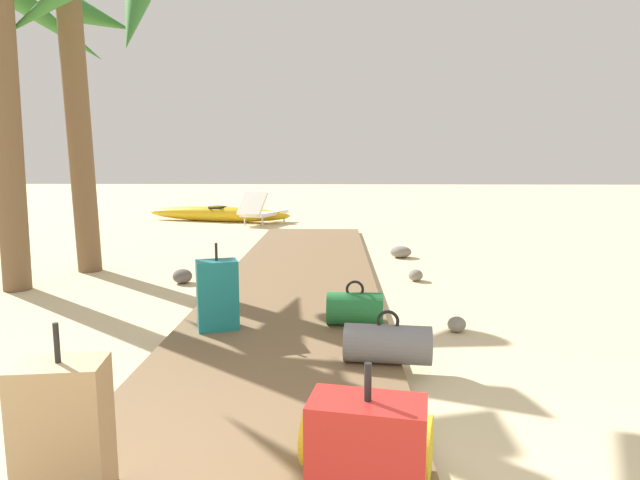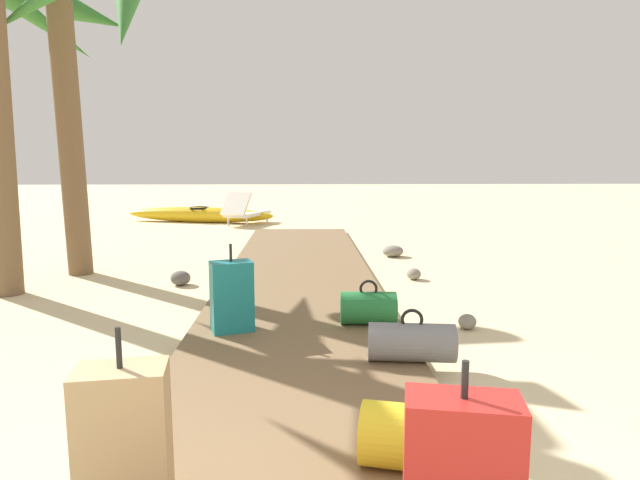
{
  "view_description": "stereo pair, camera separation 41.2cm",
  "coord_description": "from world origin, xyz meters",
  "px_view_note": "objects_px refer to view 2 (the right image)",
  "views": [
    {
      "loc": [
        0.46,
        -0.78,
        1.53
      ],
      "look_at": [
        0.27,
        5.86,
        0.55
      ],
      "focal_mm": 30.21,
      "sensor_mm": 36.0,
      "label": 1
    },
    {
      "loc": [
        0.05,
        -0.78,
        1.53
      ],
      "look_at": [
        0.27,
        5.86,
        0.55
      ],
      "focal_mm": 30.21,
      "sensor_mm": 36.0,
      "label": 2
    }
  ],
  "objects_px": {
    "suitcase_tan": "(124,438)",
    "duffel_bag_yellow": "(423,438)",
    "suitcase_teal": "(232,296)",
    "kayak": "(200,215)",
    "duffel_bag_green": "(368,308)",
    "lounge_chair": "(245,211)",
    "palm_tree_near_left": "(62,48)",
    "duffel_bag_grey": "(411,342)"
  },
  "relations": [
    {
      "from": "suitcase_tan",
      "to": "duffel_bag_yellow",
      "type": "xyz_separation_m",
      "value": [
        1.31,
        0.24,
        -0.15
      ]
    },
    {
      "from": "suitcase_tan",
      "to": "suitcase_teal",
      "type": "bearing_deg",
      "value": 86.61
    },
    {
      "from": "duffel_bag_yellow",
      "to": "kayak",
      "type": "xyz_separation_m",
      "value": [
        -3.14,
        11.15,
        -0.04
      ]
    },
    {
      "from": "suitcase_tan",
      "to": "duffel_bag_yellow",
      "type": "relative_size",
      "value": 1.22
    },
    {
      "from": "suitcase_teal",
      "to": "duffel_bag_green",
      "type": "bearing_deg",
      "value": 7.26
    },
    {
      "from": "suitcase_tan",
      "to": "duffel_bag_green",
      "type": "distance_m",
      "value": 2.87
    },
    {
      "from": "suitcase_teal",
      "to": "lounge_chair",
      "type": "bearing_deg",
      "value": 95.15
    },
    {
      "from": "duffel_bag_yellow",
      "to": "palm_tree_near_left",
      "type": "relative_size",
      "value": 0.16
    },
    {
      "from": "palm_tree_near_left",
      "to": "duffel_bag_grey",
      "type": "bearing_deg",
      "value": -42.21
    },
    {
      "from": "lounge_chair",
      "to": "duffel_bag_green",
      "type": "bearing_deg",
      "value": -76.69
    },
    {
      "from": "duffel_bag_yellow",
      "to": "lounge_chair",
      "type": "bearing_deg",
      "value": 100.37
    },
    {
      "from": "suitcase_teal",
      "to": "kayak",
      "type": "xyz_separation_m",
      "value": [
        -1.96,
        9.0,
        -0.19
      ]
    },
    {
      "from": "suitcase_tan",
      "to": "suitcase_teal",
      "type": "height_order",
      "value": "suitcase_tan"
    },
    {
      "from": "duffel_bag_yellow",
      "to": "lounge_chair",
      "type": "height_order",
      "value": "lounge_chair"
    },
    {
      "from": "suitcase_tan",
      "to": "kayak",
      "type": "relative_size",
      "value": 0.2
    },
    {
      "from": "duffel_bag_yellow",
      "to": "lounge_chair",
      "type": "relative_size",
      "value": 0.39
    },
    {
      "from": "palm_tree_near_left",
      "to": "kayak",
      "type": "bearing_deg",
      "value": 85.64
    },
    {
      "from": "palm_tree_near_left",
      "to": "lounge_chair",
      "type": "height_order",
      "value": "palm_tree_near_left"
    },
    {
      "from": "suitcase_teal",
      "to": "lounge_chair",
      "type": "relative_size",
      "value": 0.46
    },
    {
      "from": "lounge_chair",
      "to": "palm_tree_near_left",
      "type": "bearing_deg",
      "value": -106.52
    },
    {
      "from": "palm_tree_near_left",
      "to": "duffel_bag_green",
      "type": "bearing_deg",
      "value": -35.31
    },
    {
      "from": "duffel_bag_yellow",
      "to": "palm_tree_near_left",
      "type": "height_order",
      "value": "palm_tree_near_left"
    },
    {
      "from": "suitcase_tan",
      "to": "suitcase_teal",
      "type": "distance_m",
      "value": 2.39
    },
    {
      "from": "duffel_bag_grey",
      "to": "palm_tree_near_left",
      "type": "bearing_deg",
      "value": 137.79
    },
    {
      "from": "duffel_bag_grey",
      "to": "suitcase_teal",
      "type": "distance_m",
      "value": 1.6
    },
    {
      "from": "kayak",
      "to": "duffel_bag_yellow",
      "type": "bearing_deg",
      "value": -74.28
    },
    {
      "from": "suitcase_tan",
      "to": "duffel_bag_grey",
      "type": "bearing_deg",
      "value": 46.59
    },
    {
      "from": "palm_tree_near_left",
      "to": "kayak",
      "type": "relative_size",
      "value": 1.03
    },
    {
      "from": "suitcase_teal",
      "to": "palm_tree_near_left",
      "type": "bearing_deg",
      "value": 131.84
    },
    {
      "from": "palm_tree_near_left",
      "to": "duffel_bag_yellow",
      "type": "bearing_deg",
      "value": -53.43
    },
    {
      "from": "suitcase_tan",
      "to": "lounge_chair",
      "type": "xyz_separation_m",
      "value": [
        -0.62,
        10.79,
        -0.06
      ]
    },
    {
      "from": "suitcase_tan",
      "to": "lounge_chair",
      "type": "relative_size",
      "value": 0.48
    },
    {
      "from": "duffel_bag_yellow",
      "to": "kayak",
      "type": "distance_m",
      "value": 11.58
    },
    {
      "from": "kayak",
      "to": "duffel_bag_green",
      "type": "bearing_deg",
      "value": -70.36
    },
    {
      "from": "suitcase_tan",
      "to": "palm_tree_near_left",
      "type": "bearing_deg",
      "value": 114.23
    },
    {
      "from": "duffel_bag_grey",
      "to": "palm_tree_near_left",
      "type": "distance_m",
      "value": 5.86
    },
    {
      "from": "suitcase_teal",
      "to": "duffel_bag_yellow",
      "type": "xyz_separation_m",
      "value": [
        1.17,
        -2.15,
        -0.15
      ]
    },
    {
      "from": "duffel_bag_yellow",
      "to": "duffel_bag_green",
      "type": "relative_size",
      "value": 1.28
    },
    {
      "from": "duffel_bag_grey",
      "to": "kayak",
      "type": "relative_size",
      "value": 0.17
    },
    {
      "from": "duffel_bag_green",
      "to": "lounge_chair",
      "type": "distance_m",
      "value": 8.48
    },
    {
      "from": "duffel_bag_grey",
      "to": "kayak",
      "type": "distance_m",
      "value": 10.32
    },
    {
      "from": "palm_tree_near_left",
      "to": "lounge_chair",
      "type": "bearing_deg",
      "value": 73.48
    }
  ]
}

